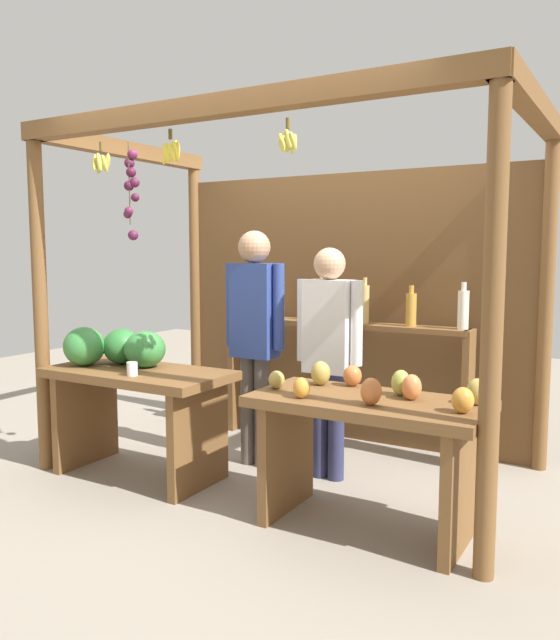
# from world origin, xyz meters

# --- Properties ---
(ground_plane) EXTENTS (12.00, 12.00, 0.00)m
(ground_plane) POSITION_xyz_m (0.00, 0.00, 0.00)
(ground_plane) COLOR gray
(ground_plane) RESTS_ON ground
(market_stall) EXTENTS (3.19, 1.87, 2.42)m
(market_stall) POSITION_xyz_m (-0.01, 0.42, 1.40)
(market_stall) COLOR brown
(market_stall) RESTS_ON ground
(fruit_counter_left) EXTENTS (1.29, 0.64, 1.02)m
(fruit_counter_left) POSITION_xyz_m (-0.94, -0.65, 0.67)
(fruit_counter_left) COLOR brown
(fruit_counter_left) RESTS_ON ground
(fruit_counter_right) EXTENTS (1.29, 0.64, 0.89)m
(fruit_counter_right) POSITION_xyz_m (0.85, -0.65, 0.57)
(fruit_counter_right) COLOR brown
(fruit_counter_right) RESTS_ON ground
(bottle_shelf_unit) EXTENTS (2.05, 0.22, 1.36)m
(bottle_shelf_unit) POSITION_xyz_m (0.08, 0.66, 0.80)
(bottle_shelf_unit) COLOR brown
(bottle_shelf_unit) RESTS_ON ground
(vendor_man) EXTENTS (0.48, 0.23, 1.70)m
(vendor_man) POSITION_xyz_m (-0.28, -0.06, 1.03)
(vendor_man) COLOR brown
(vendor_man) RESTS_ON ground
(vendor_woman) EXTENTS (0.48, 0.21, 1.58)m
(vendor_woman) POSITION_xyz_m (0.30, -0.04, 0.94)
(vendor_woman) COLOR navy
(vendor_woman) RESTS_ON ground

